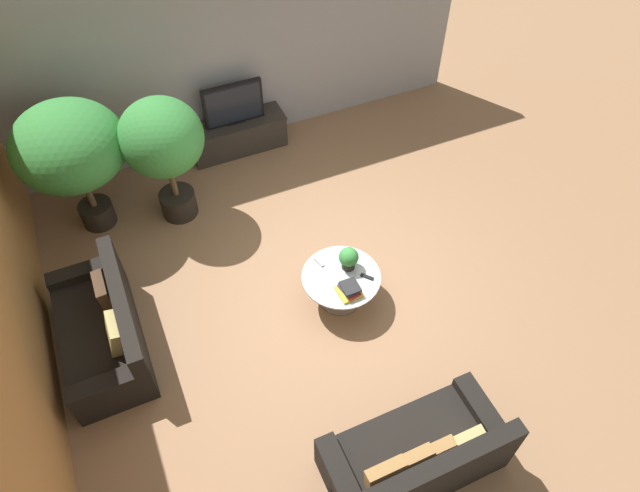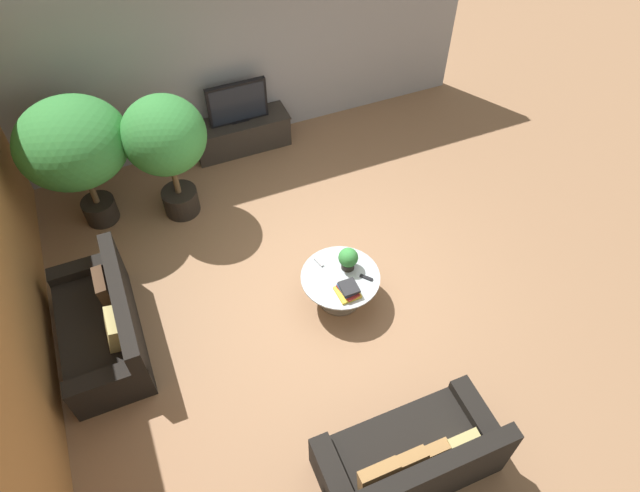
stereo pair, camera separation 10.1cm
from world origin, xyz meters
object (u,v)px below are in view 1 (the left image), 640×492
media_console (237,135)px  television (233,104)px  potted_palm_corner (163,143)px  couch_by_wall (104,331)px  coffee_table (341,283)px  potted_plant_tabletop (349,258)px  potted_palm_tall (70,149)px  couch_near_entry (416,457)px

media_console → television: bearing=-90.0°
media_console → potted_palm_corner: bearing=-140.5°
media_console → couch_by_wall: bearing=-132.3°
coffee_table → potted_palm_corner: 2.83m
potted_palm_corner → potted_plant_tabletop: (1.55, -2.17, -0.62)m
television → couch_by_wall: television is taller
couch_by_wall → potted_palm_corner: bearing=143.5°
television → coffee_table: size_ratio=0.95×
coffee_table → potted_palm_tall: bearing=134.4°
potted_palm_tall → television: bearing=17.5°
coffee_table → potted_palm_corner: bearing=122.1°
couch_near_entry → potted_plant_tabletop: couch_near_entry is taller
coffee_table → couch_near_entry: (-0.23, -2.17, -0.03)m
potted_palm_corner → potted_plant_tabletop: 2.74m
coffee_table → potted_palm_corner: size_ratio=0.52×
media_console → couch_near_entry: couch_near_entry is taller
media_console → coffee_table: 3.26m
potted_palm_tall → potted_palm_corner: bearing=-14.5°
television → potted_palm_tall: size_ratio=0.48×
potted_palm_tall → potted_palm_corner: (1.07, -0.28, -0.06)m
television → potted_plant_tabletop: (0.35, -3.16, -0.20)m
television → potted_plant_tabletop: television is taller
media_console → potted_plant_tabletop: 3.20m
coffee_table → couch_by_wall: couch_by_wall is taller
media_console → television: (-0.00, -0.00, 0.56)m
television → potted_palm_tall: 2.42m
television → potted_palm_tall: bearing=-162.5°
potted_palm_corner → potted_plant_tabletop: size_ratio=5.98×
couch_by_wall → potted_palm_corner: size_ratio=0.98×
media_console → couch_near_entry: size_ratio=0.85×
media_console → television: 0.56m
potted_palm_tall → media_console: bearing=17.5°
media_console → couch_by_wall: (-2.51, -2.76, 0.02)m
media_console → potted_palm_corner: potted_palm_corner is taller
potted_plant_tabletop → potted_palm_corner: bearing=125.5°
couch_by_wall → couch_near_entry: same height
television → potted_palm_tall: (-2.27, -0.71, 0.47)m
potted_palm_tall → coffee_table: bearing=-45.6°
couch_near_entry → potted_palm_corner: bearing=-75.0°
couch_near_entry → potted_plant_tabletop: 2.32m
couch_by_wall → potted_plant_tabletop: bearing=81.9°
coffee_table → potted_plant_tabletop: 0.35m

